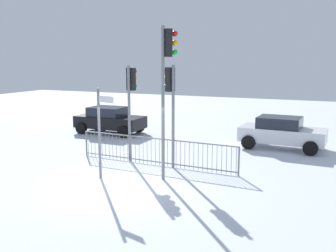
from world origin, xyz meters
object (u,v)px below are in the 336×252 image
Objects in this scene: traffic_light_rear_left at (170,93)px; direction_sign_post at (100,129)px; car_black_far at (110,120)px; traffic_light_mid_right at (167,69)px; traffic_light_foreground_right at (131,91)px; car_white_near at (282,132)px.

traffic_light_rear_left is 3.02m from direction_sign_post.
direction_sign_post is at bearing -59.37° from car_black_far.
traffic_light_mid_right is 1.34× the size of traffic_light_foreground_right.
direction_sign_post reaches higher than car_white_near.
traffic_light_rear_left is at bearing 155.70° from traffic_light_mid_right.
traffic_light_mid_right is at bearing 38.55° from direction_sign_post.
car_black_far is 0.98× the size of car_white_near.
traffic_light_rear_left is at bearing 71.60° from direction_sign_post.
traffic_light_mid_right is 1.36× the size of car_black_far.
traffic_light_foreground_right is (-2.36, 1.79, -0.94)m from traffic_light_mid_right.
car_white_near is (2.99, 6.36, -3.00)m from traffic_light_mid_right.
direction_sign_post is (0.26, -2.65, -1.07)m from traffic_light_foreground_right.
direction_sign_post is (-2.10, -0.86, -2.01)m from traffic_light_mid_right.
car_white_near is at bearing 111.51° from traffic_light_mid_right.
traffic_light_mid_right is 3.03m from direction_sign_post.
traffic_light_mid_right is 9.44m from car_black_far.
car_black_far is at bearing -176.88° from car_white_near.
car_white_near is at bearing 46.53° from traffic_light_foreground_right.
traffic_light_mid_right reaches higher than traffic_light_foreground_right.
direction_sign_post is (-1.60, -2.31, -1.10)m from traffic_light_rear_left.
traffic_light_foreground_right is 6.37m from car_black_far.
direction_sign_post is at bearing -111.10° from traffic_light_mid_right.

